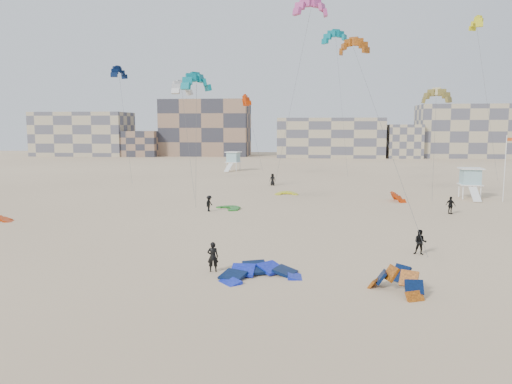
# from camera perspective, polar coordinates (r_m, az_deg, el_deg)

# --- Properties ---
(ground) EXTENTS (320.00, 320.00, 0.00)m
(ground) POSITION_cam_1_polar(r_m,az_deg,el_deg) (28.83, -1.51, -10.98)
(ground) COLOR beige
(ground) RESTS_ON ground
(kite_ground_blue) EXTENTS (6.54, 6.68, 2.43)m
(kite_ground_blue) POSITION_cam_1_polar(r_m,az_deg,el_deg) (30.84, 0.53, -9.74)
(kite_ground_blue) COLOR #1F2ECF
(kite_ground_blue) RESTS_ON ground
(kite_ground_orange) EXTENTS (4.62, 4.63, 3.26)m
(kite_ground_orange) POSITION_cam_1_polar(r_m,az_deg,el_deg) (29.20, 15.67, -11.02)
(kite_ground_orange) COLOR orange
(kite_ground_orange) RESTS_ON ground
(kite_ground_green) EXTENTS (4.34, 4.31, 0.65)m
(kite_ground_green) POSITION_cam_1_polar(r_m,az_deg,el_deg) (56.18, -3.11, -1.94)
(kite_ground_green) COLOR #277C1F
(kite_ground_green) RESTS_ON ground
(kite_ground_red_far) EXTENTS (3.32, 3.24, 3.13)m
(kite_ground_red_far) POSITION_cam_1_polar(r_m,az_deg,el_deg) (64.45, 15.93, -1.01)
(kite_ground_red_far) COLOR #B42900
(kite_ground_red_far) RESTS_ON ground
(kite_ground_yellow) EXTENTS (3.15, 3.31, 1.18)m
(kite_ground_yellow) POSITION_cam_1_polar(r_m,az_deg,el_deg) (68.24, 3.51, -0.29)
(kite_ground_yellow) COLOR #C3BE10
(kite_ground_yellow) RESTS_ON ground
(kitesurfer_main) EXTENTS (0.76, 0.56, 1.93)m
(kitesurfer_main) POSITION_cam_1_polar(r_m,az_deg,el_deg) (31.90, -4.96, -7.39)
(kitesurfer_main) COLOR black
(kitesurfer_main) RESTS_ON ground
(kitesurfer_b) EXTENTS (1.04, 0.91, 1.82)m
(kitesurfer_b) POSITION_cam_1_polar(r_m,az_deg,el_deg) (37.84, 18.26, -5.47)
(kitesurfer_b) COLOR black
(kitesurfer_b) RESTS_ON ground
(kitesurfer_c) EXTENTS (0.96, 1.27, 1.75)m
(kitesurfer_c) POSITION_cam_1_polar(r_m,az_deg,el_deg) (54.60, -5.37, -1.31)
(kitesurfer_c) COLOR black
(kitesurfer_c) RESTS_ON ground
(kitesurfer_d) EXTENTS (1.09, 1.11, 1.87)m
(kitesurfer_d) POSITION_cam_1_polar(r_m,az_deg,el_deg) (56.47, 21.36, -1.43)
(kitesurfer_d) COLOR black
(kitesurfer_d) RESTS_ON ground
(kitesurfer_e) EXTENTS (0.94, 0.63, 1.88)m
(kitesurfer_e) POSITION_cam_1_polar(r_m,az_deg,el_deg) (78.80, 1.90, 1.44)
(kitesurfer_e) COLOR black
(kitesurfer_e) RESTS_ON ground
(kitesurfer_f) EXTENTS (1.34, 1.63, 1.75)m
(kitesurfer_f) POSITION_cam_1_polar(r_m,az_deg,el_deg) (84.55, 23.37, 1.19)
(kitesurfer_f) COLOR black
(kitesurfer_f) RESTS_ON ground
(kite_fly_teal_a) EXTENTS (4.86, 5.64, 13.92)m
(kite_fly_teal_a) POSITION_cam_1_polar(r_m,az_deg,el_deg) (53.69, -6.82, 12.22)
(kite_fly_teal_a) COLOR #067C96
(kite_fly_teal_a) RESTS_ON ground
(kite_fly_orange) EXTENTS (4.85, 30.72, 18.24)m
(kite_fly_orange) POSITION_cam_1_polar(r_m,az_deg,el_deg) (60.82, 11.08, 15.88)
(kite_fly_orange) COLOR orange
(kite_fly_orange) RESTS_ON ground
(kite_fly_grey) EXTENTS (6.23, 12.34, 14.57)m
(kite_fly_grey) POSITION_cam_1_polar(r_m,az_deg,el_deg) (67.61, -8.50, 11.55)
(kite_fly_grey) COLOR silver
(kite_fly_grey) RESTS_ON ground
(kite_fly_pink) EXTENTS (7.83, 9.50, 25.12)m
(kite_fly_pink) POSITION_cam_1_polar(r_m,az_deg,el_deg) (69.73, 6.30, 20.11)
(kite_fly_pink) COLOR #C9438C
(kite_fly_pink) RESTS_ON ground
(kite_fly_olive) EXTENTS (4.29, 7.09, 12.82)m
(kite_fly_olive) POSITION_cam_1_polar(r_m,az_deg,el_deg) (63.32, 19.90, 10.16)
(kite_fly_olive) COLOR olive
(kite_fly_olive) RESTS_ON ground
(kite_fly_yellow) EXTENTS (5.24, 4.95, 25.06)m
(kite_fly_yellow) POSITION_cam_1_polar(r_m,az_deg,el_deg) (87.70, 23.87, 17.15)
(kite_fly_yellow) COLOR #C3BE10
(kite_fly_yellow) RESTS_ON ground
(kite_fly_navy) EXTENTS (5.09, 6.50, 17.27)m
(kite_fly_navy) POSITION_cam_1_polar(r_m,az_deg,el_deg) (79.73, -15.39, 12.94)
(kite_fly_navy) COLOR #051745
(kite_fly_navy) RESTS_ON ground
(kite_fly_teal_b) EXTENTS (5.61, 7.60, 24.44)m
(kite_fly_teal_b) POSITION_cam_1_polar(r_m,az_deg,el_deg) (89.92, 9.11, 16.92)
(kite_fly_teal_b) COLOR #067C96
(kite_fly_teal_b) RESTS_ON ground
(kite_fly_red) EXTENTS (5.61, 4.79, 14.22)m
(kite_fly_red) POSITION_cam_1_polar(r_m,az_deg,el_deg) (90.67, -1.10, 10.34)
(kite_fly_red) COLOR #B42900
(kite_fly_red) RESTS_ON ground
(lifeguard_tower_near) EXTENTS (2.94, 5.46, 3.95)m
(lifeguard_tower_near) POSITION_cam_1_polar(r_m,az_deg,el_deg) (69.90, 23.28, 0.92)
(lifeguard_tower_near) COLOR white
(lifeguard_tower_near) RESTS_ON ground
(lifeguard_tower_far) EXTENTS (3.44, 5.85, 4.04)m
(lifeguard_tower_far) POSITION_cam_1_polar(r_m,az_deg,el_deg) (105.75, -2.61, 3.52)
(lifeguard_tower_far) COLOR white
(lifeguard_tower_far) RESTS_ON ground
(flagpole) EXTENTS (0.66, 0.10, 8.17)m
(flagpole) POSITION_cam_1_polar(r_m,az_deg,el_deg) (68.18, 26.58, 2.56)
(flagpole) COLOR white
(flagpole) RESTS_ON ground
(condo_west_a) EXTENTS (30.00, 15.00, 14.00)m
(condo_west_a) POSITION_cam_1_polar(r_m,az_deg,el_deg) (173.53, -19.14, 6.28)
(condo_west_a) COLOR tan
(condo_west_a) RESTS_ON ground
(condo_west_b) EXTENTS (28.00, 14.00, 18.00)m
(condo_west_b) POSITION_cam_1_polar(r_m,az_deg,el_deg) (164.60, -5.76, 7.30)
(condo_west_b) COLOR #876851
(condo_west_b) RESTS_ON ground
(condo_mid) EXTENTS (32.00, 16.00, 12.00)m
(condo_mid) POSITION_cam_1_polar(r_m,az_deg,el_deg) (157.28, 8.45, 6.17)
(condo_mid) COLOR tan
(condo_mid) RESTS_ON ground
(condo_east) EXTENTS (26.00, 14.00, 16.00)m
(condo_east) POSITION_cam_1_polar(r_m,az_deg,el_deg) (165.74, 22.48, 6.44)
(condo_east) COLOR tan
(condo_east) RESTS_ON ground
(condo_fill_left) EXTENTS (12.00, 10.00, 8.00)m
(condo_fill_left) POSITION_cam_1_polar(r_m,az_deg,el_deg) (164.21, -13.04, 5.41)
(condo_fill_left) COLOR #876851
(condo_fill_left) RESTS_ON ground
(condo_fill_right) EXTENTS (10.00, 10.00, 10.00)m
(condo_fill_right) POSITION_cam_1_polar(r_m,az_deg,el_deg) (157.74, 16.52, 5.58)
(condo_fill_right) COLOR tan
(condo_fill_right) RESTS_ON ground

